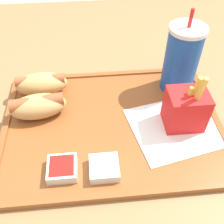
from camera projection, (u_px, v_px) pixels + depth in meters
name	position (u px, v px, depth m)	size (l,w,h in m)	color
dining_table	(98.00, 204.00, 0.81)	(1.19, 1.14, 0.78)	olive
food_tray	(112.00, 124.00, 0.52)	(0.42, 0.32, 0.01)	brown
paper_napkin	(177.00, 127.00, 0.51)	(0.20, 0.18, 0.00)	white
soda_cup	(182.00, 59.00, 0.54)	(0.07, 0.07, 0.18)	#194CA5
hot_dog_far	(41.00, 83.00, 0.56)	(0.11, 0.06, 0.05)	tan
hot_dog_near	(38.00, 106.00, 0.51)	(0.12, 0.07, 0.05)	tan
fries_carton	(186.00, 109.00, 0.48)	(0.07, 0.06, 0.13)	red
sauce_cup_mayo	(104.00, 168.00, 0.43)	(0.05, 0.05, 0.02)	silver
sauce_cup_ketchup	(62.00, 168.00, 0.43)	(0.05, 0.05, 0.02)	silver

